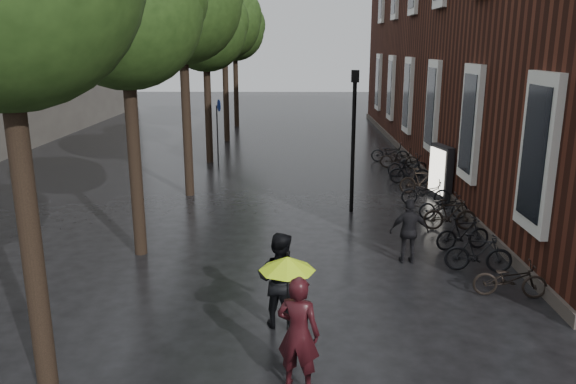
{
  "coord_description": "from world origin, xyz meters",
  "views": [
    {
      "loc": [
        -0.02,
        -6.92,
        5.35
      ],
      "look_at": [
        -0.2,
        6.72,
        1.77
      ],
      "focal_mm": 35.0,
      "sensor_mm": 36.0,
      "label": 1
    }
  ],
  "objects_px": {
    "parked_bicycles": "(425,188)",
    "ad_lightbox": "(441,172)",
    "lamp_post": "(354,128)",
    "person_black": "(280,280)",
    "pedestrian_walking": "(409,231)",
    "person_burgundy": "(298,333)"
  },
  "relations": [
    {
      "from": "parked_bicycles",
      "to": "ad_lightbox",
      "type": "distance_m",
      "value": 0.82
    },
    {
      "from": "ad_lightbox",
      "to": "parked_bicycles",
      "type": "bearing_deg",
      "value": -171.87
    },
    {
      "from": "ad_lightbox",
      "to": "pedestrian_walking",
      "type": "bearing_deg",
      "value": -123.94
    },
    {
      "from": "lamp_post",
      "to": "person_burgundy",
      "type": "bearing_deg",
      "value": -100.34
    },
    {
      "from": "person_burgundy",
      "to": "person_black",
      "type": "height_order",
      "value": "person_burgundy"
    },
    {
      "from": "pedestrian_walking",
      "to": "ad_lightbox",
      "type": "bearing_deg",
      "value": -110.19
    },
    {
      "from": "parked_bicycles",
      "to": "ad_lightbox",
      "type": "height_order",
      "value": "ad_lightbox"
    },
    {
      "from": "lamp_post",
      "to": "parked_bicycles",
      "type": "bearing_deg",
      "value": 28.45
    },
    {
      "from": "lamp_post",
      "to": "person_black",
      "type": "bearing_deg",
      "value": -105.46
    },
    {
      "from": "person_black",
      "to": "lamp_post",
      "type": "height_order",
      "value": "lamp_post"
    },
    {
      "from": "pedestrian_walking",
      "to": "parked_bicycles",
      "type": "height_order",
      "value": "pedestrian_walking"
    },
    {
      "from": "ad_lightbox",
      "to": "lamp_post",
      "type": "relative_size",
      "value": 0.42
    },
    {
      "from": "parked_bicycles",
      "to": "ad_lightbox",
      "type": "bearing_deg",
      "value": 21.51
    },
    {
      "from": "person_black",
      "to": "pedestrian_walking",
      "type": "xyz_separation_m",
      "value": [
        3.17,
        3.35,
        -0.13
      ]
    },
    {
      "from": "person_black",
      "to": "pedestrian_walking",
      "type": "relative_size",
      "value": 1.16
    },
    {
      "from": "person_burgundy",
      "to": "parked_bicycles",
      "type": "xyz_separation_m",
      "value": [
        4.53,
        11.35,
        -0.5
      ]
    },
    {
      "from": "person_black",
      "to": "parked_bicycles",
      "type": "distance_m",
      "value": 10.49
    },
    {
      "from": "person_black",
      "to": "parked_bicycles",
      "type": "height_order",
      "value": "person_black"
    },
    {
      "from": "person_burgundy",
      "to": "parked_bicycles",
      "type": "relative_size",
      "value": 0.12
    },
    {
      "from": "person_burgundy",
      "to": "pedestrian_walking",
      "type": "height_order",
      "value": "person_burgundy"
    },
    {
      "from": "pedestrian_walking",
      "to": "ad_lightbox",
      "type": "height_order",
      "value": "ad_lightbox"
    },
    {
      "from": "ad_lightbox",
      "to": "lamp_post",
      "type": "height_order",
      "value": "lamp_post"
    }
  ]
}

